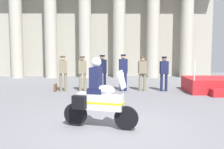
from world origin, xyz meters
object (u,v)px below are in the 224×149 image
at_px(reviewing_stand, 221,85).
at_px(officer_in_row_0, 63,71).
at_px(officer_in_row_1, 82,71).
at_px(motorcycle_with_rider, 98,99).
at_px(officer_in_row_2, 102,70).
at_px(briefcase_on_ground, 55,88).
at_px(officer_in_row_3, 123,70).
at_px(officer_in_row_4, 143,71).
at_px(officer_in_row_5, 164,71).

distance_m(reviewing_stand, officer_in_row_0, 7.44).
xyz_separation_m(officer_in_row_1, motorcycle_with_rider, (0.88, -5.87, -0.19)).
height_order(officer_in_row_2, briefcase_on_ground, officer_in_row_2).
relative_size(officer_in_row_3, briefcase_on_ground, 4.84).
bearing_deg(officer_in_row_1, officer_in_row_4, 172.75).
relative_size(officer_in_row_0, briefcase_on_ground, 4.65).
height_order(officer_in_row_1, officer_in_row_5, officer_in_row_1).
xyz_separation_m(officer_in_row_3, officer_in_row_5, (1.92, -0.09, -0.06)).
relative_size(reviewing_stand, officer_in_row_4, 1.97).
height_order(reviewing_stand, officer_in_row_5, officer_in_row_5).
relative_size(officer_in_row_1, motorcycle_with_rider, 0.82).
bearing_deg(briefcase_on_ground, officer_in_row_3, 0.21).
height_order(officer_in_row_4, briefcase_on_ground, officer_in_row_4).
bearing_deg(motorcycle_with_rider, officer_in_row_5, 81.25).
bearing_deg(motorcycle_with_rider, reviewing_stand, 62.91).
height_order(reviewing_stand, officer_in_row_1, officer_in_row_1).
distance_m(reviewing_stand, officer_in_row_4, 3.73).
height_order(officer_in_row_0, officer_in_row_4, officer_in_row_0).
bearing_deg(briefcase_on_ground, officer_in_row_1, -0.55).
relative_size(officer_in_row_0, officer_in_row_4, 1.02).
height_order(reviewing_stand, officer_in_row_2, officer_in_row_2).
distance_m(officer_in_row_2, officer_in_row_3, 0.99).
distance_m(reviewing_stand, officer_in_row_1, 6.54).
height_order(officer_in_row_1, officer_in_row_2, officer_in_row_2).
relative_size(officer_in_row_3, officer_in_row_5, 1.06).
relative_size(officer_in_row_1, officer_in_row_4, 1.01).
distance_m(officer_in_row_3, briefcase_on_ground, 3.33).
bearing_deg(officer_in_row_5, motorcycle_with_rider, 54.90).
relative_size(officer_in_row_2, officer_in_row_5, 1.04).
bearing_deg(officer_in_row_4, officer_in_row_5, 166.05).
height_order(officer_in_row_3, officer_in_row_5, officer_in_row_3).
relative_size(officer_in_row_0, officer_in_row_3, 0.96).
xyz_separation_m(officer_in_row_1, officer_in_row_2, (0.94, -0.06, 0.03)).
relative_size(officer_in_row_2, officer_in_row_4, 1.05).
bearing_deg(officer_in_row_3, officer_in_row_5, 169.24).
bearing_deg(motorcycle_with_rider, briefcase_on_ground, 128.65).
height_order(motorcycle_with_rider, briefcase_on_ground, motorcycle_with_rider).
xyz_separation_m(officer_in_row_0, officer_in_row_4, (3.75, 0.06, -0.02)).
distance_m(motorcycle_with_rider, briefcase_on_ground, 6.30).
distance_m(officer_in_row_4, motorcycle_with_rider, 6.23).
xyz_separation_m(officer_in_row_1, briefcase_on_ground, (-1.29, 0.01, -0.80)).
distance_m(officer_in_row_4, briefcase_on_ground, 4.21).
bearing_deg(officer_in_row_0, officer_in_row_4, 172.96).
height_order(officer_in_row_0, officer_in_row_2, officer_in_row_2).
bearing_deg(briefcase_on_ground, officer_in_row_4, 0.32).
xyz_separation_m(officer_in_row_2, motorcycle_with_rider, (-0.06, -5.81, -0.22)).
bearing_deg(officer_in_row_4, motorcycle_with_rider, 63.62).
distance_m(officer_in_row_2, motorcycle_with_rider, 5.81).
height_order(officer_in_row_1, officer_in_row_3, officer_in_row_3).
bearing_deg(officer_in_row_3, officer_in_row_0, -6.98).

